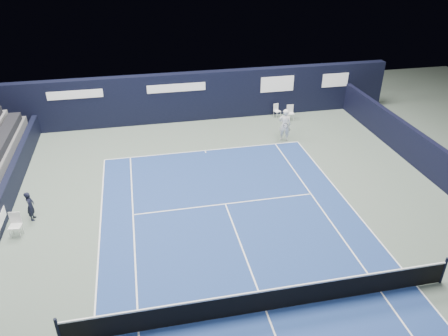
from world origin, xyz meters
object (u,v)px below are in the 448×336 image
object	(u,v)px
folding_chair_back_b	(290,111)
tennis_net	(267,300)
line_judge_chair	(15,223)
tennis_player	(285,125)
folding_chair_back_a	(276,108)

from	to	relation	value
folding_chair_back_b	tennis_net	world-z (taller)	tennis_net
line_judge_chair	folding_chair_back_b	bearing A→B (deg)	38.11
folding_chair_back_b	tennis_player	distance (m)	3.20
folding_chair_back_b	folding_chair_back_a	bearing A→B (deg)	141.70
folding_chair_back_a	line_judge_chair	size ratio (longest dim) A/B	0.84
line_judge_chair	tennis_player	xyz separation A→B (m)	(13.50, 6.35, 0.38)
folding_chair_back_a	folding_chair_back_b	bearing A→B (deg)	-63.75
folding_chair_back_a	line_judge_chair	world-z (taller)	line_judge_chair
folding_chair_back_a	tennis_net	xyz separation A→B (m)	(-5.43, -15.87, -0.07)
folding_chair_back_b	tennis_net	xyz separation A→B (m)	(-6.14, -15.18, -0.05)
folding_chair_back_a	folding_chair_back_b	world-z (taller)	folding_chair_back_b
tennis_net	folding_chair_back_a	bearing A→B (deg)	71.12
folding_chair_back_a	tennis_net	distance (m)	16.78
folding_chair_back_b	line_judge_chair	bearing A→B (deg)	-142.43
folding_chair_back_b	line_judge_chair	size ratio (longest dim) A/B	0.96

